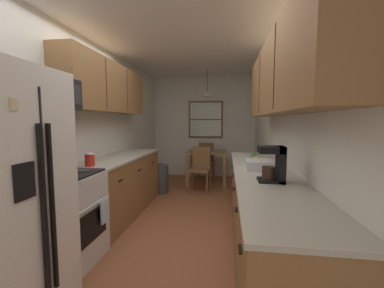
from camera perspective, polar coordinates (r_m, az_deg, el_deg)
name	(u,v)px	position (r m, az deg, el deg)	size (l,w,h in m)	color
ground_plane	(187,212)	(3.98, -1.13, -15.70)	(12.00, 12.00, 0.00)	brown
wall_left	(104,131)	(4.15, -19.90, 2.92)	(0.10, 9.00, 2.55)	silver
wall_right	(279,132)	(3.74, 19.73, 2.68)	(0.10, 9.00, 2.55)	silver
wall_back	(204,127)	(6.34, 2.75, 3.99)	(4.40, 0.10, 2.55)	silver
ceiling_slab	(187,42)	(3.89, -1.21, 22.74)	(4.40, 9.00, 0.08)	white
stove_range	(63,218)	(2.83, -27.87, -15.07)	(0.66, 0.66, 1.10)	silver
microwave_over_range	(46,93)	(2.75, -30.96, 10.18)	(0.39, 0.58, 0.31)	black
counter_left	(121,185)	(3.94, -16.34, -9.24)	(0.64, 2.00, 0.90)	olive
upper_cabinets_left	(107,88)	(3.86, -19.18, 12.34)	(0.33, 2.08, 0.71)	olive
counter_right	(263,213)	(2.83, 16.29, -15.13)	(0.64, 3.17, 0.90)	olive
upper_cabinets_right	(282,76)	(2.66, 20.37, 14.59)	(0.33, 2.85, 0.75)	olive
dining_table	(207,157)	(5.54, 3.49, -2.98)	(0.86, 0.80, 0.75)	olive
dining_chair_near	(200,167)	(4.97, 1.98, -5.40)	(0.43, 0.43, 0.90)	brown
dining_chair_far	(206,158)	(6.16, 3.35, -3.29)	(0.43, 0.43, 0.90)	brown
pendant_light	(207,94)	(5.51, 3.58, 11.52)	(0.25, 0.25, 0.58)	black
back_window	(206,119)	(6.26, 3.22, 5.75)	(0.87, 0.05, 0.93)	brown
trash_bin	(161,179)	(4.95, -7.37, -8.05)	(0.31, 0.31, 0.57)	#3F3F42
storage_canister	(90,160)	(3.13, -22.80, -3.36)	(0.11, 0.11, 0.16)	red
dish_towel	(105,211)	(2.77, -19.69, -14.56)	(0.02, 0.16, 0.24)	silver
coffee_maker	(275,163)	(2.25, 18.77, -4.29)	(0.22, 0.18, 0.31)	black
mug_by_coffeemaker	(257,160)	(3.15, 14.95, -3.69)	(0.12, 0.09, 0.09)	#E5CC4C
mug_spare	(254,157)	(3.43, 14.22, -2.86)	(0.11, 0.07, 0.10)	#3F7F4C
dish_rack	(259,165)	(2.81, 15.30, -4.68)	(0.28, 0.34, 0.10)	silver
table_serving_bowl	(209,150)	(5.56, 3.88, -1.35)	(0.21, 0.21, 0.06)	#4C7299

